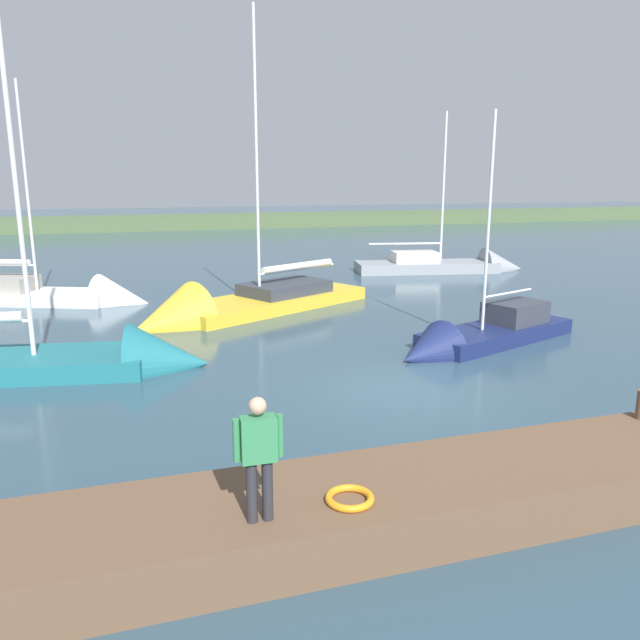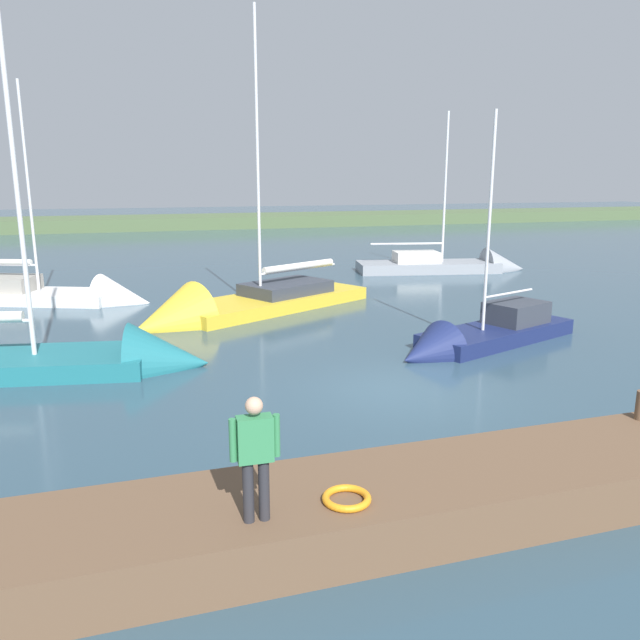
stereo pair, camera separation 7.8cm
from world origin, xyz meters
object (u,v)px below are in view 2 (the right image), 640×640
object	(u,v)px
life_ring_buoy	(347,498)
sailboat_mid_channel	(457,268)
sailboat_behind_pier	(59,299)
person_on_dock	(255,451)
sailboat_inner_slip	(228,312)
sailboat_outer_mooring	(58,364)
sailboat_far_left	(475,340)

from	to	relation	value
life_ring_buoy	sailboat_mid_channel	bearing A→B (deg)	-122.67
life_ring_buoy	sailboat_behind_pier	world-z (taller)	sailboat_behind_pier
life_ring_buoy	person_on_dock	distance (m)	1.52
sailboat_inner_slip	sailboat_behind_pier	bearing A→B (deg)	-65.95
sailboat_outer_mooring	sailboat_mid_channel	world-z (taller)	sailboat_outer_mooring
sailboat_far_left	sailboat_inner_slip	size ratio (longest dim) A/B	0.63
sailboat_inner_slip	person_on_dock	distance (m)	15.46
life_ring_buoy	sailboat_behind_pier	xyz separation A→B (m)	(5.41, -19.94, -0.70)
sailboat_mid_channel	sailboat_behind_pier	world-z (taller)	sailboat_behind_pier
sailboat_far_left	sailboat_outer_mooring	bearing A→B (deg)	-25.23
sailboat_mid_channel	person_on_dock	world-z (taller)	sailboat_mid_channel
sailboat_mid_channel	sailboat_behind_pier	distance (m)	20.20
sailboat_mid_channel	sailboat_behind_pier	size ratio (longest dim) A/B	0.97
sailboat_behind_pier	sailboat_inner_slip	bearing A→B (deg)	-15.06
life_ring_buoy	sailboat_mid_channel	xyz separation A→B (m)	(-14.59, -22.76, -0.66)
sailboat_far_left	person_on_dock	xyz separation A→B (m)	(8.50, 8.87, 1.51)
sailboat_behind_pier	sailboat_far_left	bearing A→B (deg)	-18.81
sailboat_far_left	life_ring_buoy	bearing A→B (deg)	30.33
sailboat_outer_mooring	sailboat_behind_pier	size ratio (longest dim) A/B	1.16
life_ring_buoy	person_on_dock	bearing A→B (deg)	4.14
life_ring_buoy	person_on_dock	world-z (taller)	person_on_dock
sailboat_mid_channel	sailboat_inner_slip	distance (m)	15.75
person_on_dock	sailboat_mid_channel	bearing A→B (deg)	146.66
sailboat_outer_mooring	sailboat_mid_channel	bearing A→B (deg)	44.13
sailboat_outer_mooring	person_on_dock	size ratio (longest dim) A/B	6.93
person_on_dock	sailboat_far_left	bearing A→B (deg)	137.60
sailboat_inner_slip	sailboat_mid_channel	bearing A→B (deg)	-179.51
sailboat_outer_mooring	life_ring_buoy	bearing A→B (deg)	-55.23
sailboat_far_left	sailboat_inner_slip	bearing A→B (deg)	-64.66
life_ring_buoy	sailboat_behind_pier	size ratio (longest dim) A/B	0.07
life_ring_buoy	sailboat_mid_channel	world-z (taller)	sailboat_mid_channel
sailboat_inner_slip	person_on_dock	size ratio (longest dim) A/B	7.46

